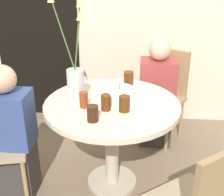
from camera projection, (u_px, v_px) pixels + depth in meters
ground_plane at (112, 182)px, 2.62m from camera, size 16.00×16.00×0.00m
wall_back at (123, 2)px, 3.16m from camera, size 8.00×0.05×2.60m
doorway_panel at (36, 28)px, 3.32m from camera, size 0.90×0.01×2.05m
dining_table at (112, 119)px, 2.36m from camera, size 1.01×1.01×0.74m
chair_left_flank at (164, 90)px, 3.09m from camera, size 0.54×0.54×0.91m
birthday_cake at (119, 94)px, 2.34m from camera, size 0.23×0.23×0.13m
flower_vase at (75, 78)px, 2.27m from camera, size 0.28×0.20×0.75m
side_plate at (145, 89)px, 2.53m from camera, size 0.17×0.17×0.01m
drink_glass_0 at (93, 114)px, 2.04m from camera, size 0.08×0.08×0.11m
drink_glass_1 at (129, 80)px, 2.54m from camera, size 0.08×0.08×0.14m
drink_glass_2 at (84, 100)px, 2.22m from camera, size 0.06×0.06×0.12m
drink_glass_3 at (124, 104)px, 2.17m from camera, size 0.08×0.08×0.11m
drink_glass_4 at (106, 103)px, 2.18m from camera, size 0.07×0.07×0.11m
person_guest at (157, 97)px, 2.98m from camera, size 0.34×0.24×1.07m
person_boy at (11, 137)px, 2.32m from camera, size 0.34×0.24×1.07m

